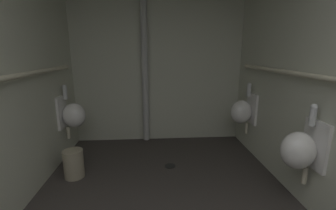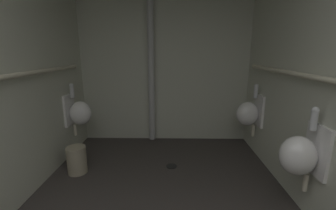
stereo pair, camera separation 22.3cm
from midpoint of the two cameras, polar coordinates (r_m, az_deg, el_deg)
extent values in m
cube|color=beige|center=(2.26, 38.93, 7.94)|extent=(0.06, 3.88, 2.74)
cube|color=beige|center=(3.70, 0.94, 11.89)|extent=(2.82, 0.06, 2.74)
ellipsoid|color=white|center=(3.40, -19.40, -1.96)|extent=(0.30, 0.26, 0.34)
cube|color=white|center=(3.45, -21.88, -1.11)|extent=(0.03, 0.30, 0.44)
cylinder|color=silver|center=(3.37, -21.24, 3.16)|extent=(0.06, 0.06, 0.16)
sphere|color=silver|center=(3.36, -21.36, 4.58)|extent=(0.06, 0.06, 0.06)
cylinder|color=beige|center=(3.51, -20.62, -5.87)|extent=(0.04, 0.04, 0.16)
ellipsoid|color=white|center=(2.30, 32.29, -10.74)|extent=(0.30, 0.26, 0.34)
cube|color=white|center=(2.36, 35.71, -9.26)|extent=(0.03, 0.30, 0.44)
cylinder|color=silver|center=(2.25, 35.24, -3.23)|extent=(0.06, 0.06, 0.16)
sphere|color=silver|center=(2.23, 35.54, -1.13)|extent=(0.06, 0.06, 0.06)
cylinder|color=beige|center=(2.45, 33.62, -15.90)|extent=(0.04, 0.04, 0.16)
ellipsoid|color=white|center=(3.41, 21.12, -2.08)|extent=(0.30, 0.26, 0.34)
cube|color=white|center=(3.45, 23.60, -1.25)|extent=(0.03, 0.30, 0.44)
cylinder|color=silver|center=(3.38, 23.00, 3.01)|extent=(0.06, 0.06, 0.16)
sphere|color=silver|center=(3.36, 23.13, 4.44)|extent=(0.06, 0.06, 0.06)
cylinder|color=beige|center=(3.51, 22.31, -6.00)|extent=(0.04, 0.04, 0.16)
sphere|color=beige|center=(3.53, -20.80, 9.11)|extent=(0.06, 0.06, 0.06)
cylinder|color=beige|center=(2.19, 37.13, 5.11)|extent=(0.05, 3.05, 0.05)
sphere|color=beige|center=(3.53, 22.60, 8.96)|extent=(0.06, 0.06, 0.06)
cylinder|color=#B2B2B2|center=(3.60, -2.50, 11.83)|extent=(0.10, 0.10, 2.69)
cylinder|color=black|center=(3.07, 3.04, -15.08)|extent=(0.14, 0.14, 0.01)
cylinder|color=#9E937A|center=(3.03, -19.97, -12.86)|extent=(0.23, 0.23, 0.34)
camera|label=1|loc=(0.11, -89.05, 0.23)|focal=24.22mm
camera|label=2|loc=(0.11, 90.95, -0.23)|focal=24.22mm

